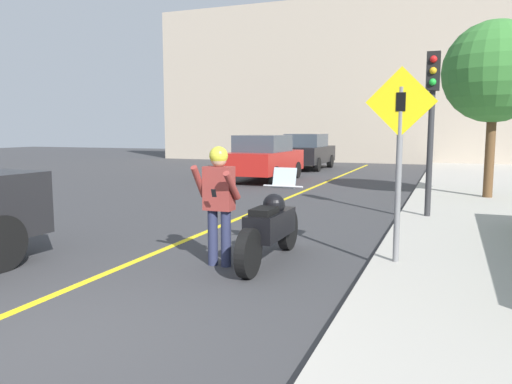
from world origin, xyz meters
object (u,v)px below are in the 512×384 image
(motorcycle, at_px, (271,227))
(parked_car_red, at_px, (264,158))
(traffic_light, at_px, (432,102))
(person_biker, at_px, (219,194))
(parked_car_black, at_px, (307,151))
(street_tree, at_px, (494,72))
(crossing_sign, at_px, (399,146))

(motorcycle, distance_m, parked_car_red, 11.50)
(traffic_light, relative_size, parked_car_red, 0.78)
(motorcycle, xyz_separation_m, person_biker, (-0.59, -0.45, 0.50))
(traffic_light, relative_size, parked_car_black, 0.78)
(traffic_light, xyz_separation_m, street_tree, (1.34, 3.63, 0.91))
(crossing_sign, bearing_deg, street_tree, 78.23)
(person_biker, bearing_deg, traffic_light, 61.22)
(person_biker, xyz_separation_m, traffic_light, (2.53, 4.61, 1.42))
(parked_car_black, bearing_deg, crossing_sign, -70.54)
(motorcycle, height_order, parked_car_red, parked_car_red)
(traffic_light, distance_m, parked_car_black, 13.92)
(crossing_sign, xyz_separation_m, traffic_light, (0.23, 3.93, 0.76))
(person_biker, bearing_deg, parked_car_red, 107.35)
(motorcycle, relative_size, person_biker, 1.38)
(motorcycle, bearing_deg, person_biker, -142.48)
(traffic_light, bearing_deg, crossing_sign, -93.38)
(crossing_sign, height_order, parked_car_red, crossing_sign)
(traffic_light, bearing_deg, street_tree, 69.71)
(motorcycle, distance_m, parked_car_black, 17.10)
(motorcycle, relative_size, crossing_sign, 0.89)
(motorcycle, xyz_separation_m, crossing_sign, (1.71, 0.22, 1.15))
(parked_car_red, bearing_deg, motorcycle, -69.16)
(person_biker, relative_size, parked_car_black, 0.39)
(person_biker, relative_size, traffic_light, 0.50)
(parked_car_red, relative_size, parked_car_black, 1.00)
(crossing_sign, distance_m, street_tree, 7.90)
(traffic_light, distance_m, street_tree, 3.98)
(parked_car_red, bearing_deg, traffic_light, -47.55)
(crossing_sign, relative_size, parked_car_red, 0.61)
(person_biker, relative_size, crossing_sign, 0.64)
(crossing_sign, relative_size, street_tree, 0.57)
(parked_car_black, bearing_deg, street_tree, -50.14)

